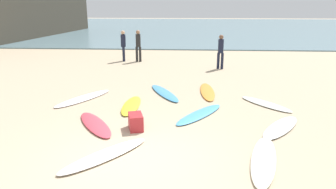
# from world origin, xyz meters

# --- Properties ---
(ground_plane) EXTENTS (120.00, 120.00, 0.00)m
(ground_plane) POSITION_xyz_m (0.00, 0.00, 0.00)
(ground_plane) COLOR tan
(ocean_water) EXTENTS (120.00, 40.00, 0.08)m
(ocean_water) POSITION_xyz_m (0.00, 36.32, 0.04)
(ocean_water) COLOR slate
(ocean_water) RESTS_ON ground_plane
(surfboard_0) EXTENTS (1.92, 2.19, 0.09)m
(surfboard_0) POSITION_xyz_m (-0.69, 0.13, 0.04)
(surfboard_0) COLOR white
(surfboard_0) RESTS_ON ground_plane
(surfboard_1) EXTENTS (1.76, 2.23, 0.07)m
(surfboard_1) POSITION_xyz_m (1.55, 2.98, 0.04)
(surfboard_1) COLOR #4B9FDD
(surfboard_1) RESTS_ON ground_plane
(surfboard_2) EXTENTS (0.59, 2.51, 0.08)m
(surfboard_2) POSITION_xyz_m (1.93, 5.55, 0.04)
(surfboard_2) COLOR orange
(surfboard_2) RESTS_ON ground_plane
(surfboard_3) EXTENTS (1.68, 1.96, 0.07)m
(surfboard_3) POSITION_xyz_m (3.84, 4.14, 0.04)
(surfboard_3) COLOR silver
(surfboard_3) RESTS_ON ground_plane
(surfboard_4) EXTENTS (1.17, 2.55, 0.08)m
(surfboard_4) POSITION_xyz_m (2.86, 0.14, 0.04)
(surfboard_4) COLOR #F2EAC9
(surfboard_4) RESTS_ON ground_plane
(surfboard_5) EXTENTS (0.56, 2.08, 0.09)m
(surfboard_5) POSITION_xyz_m (-0.71, 3.68, 0.04)
(surfboard_5) COLOR yellow
(surfboard_5) RESTS_ON ground_plane
(surfboard_6) EXTENTS (1.67, 2.04, 0.09)m
(surfboard_6) POSITION_xyz_m (3.76, 2.05, 0.04)
(surfboard_6) COLOR white
(surfboard_6) RESTS_ON ground_plane
(surfboard_7) EXTENTS (1.67, 2.15, 0.09)m
(surfboard_7) POSITION_xyz_m (-1.45, 1.95, 0.04)
(surfboard_7) COLOR #E24453
(surfboard_7) RESTS_ON ground_plane
(surfboard_8) EXTENTS (1.75, 2.53, 0.07)m
(surfboard_8) POSITION_xyz_m (-2.59, 4.41, 0.04)
(surfboard_8) COLOR white
(surfboard_8) RESTS_ON ground_plane
(surfboard_9) EXTENTS (1.51, 2.49, 0.09)m
(surfboard_9) POSITION_xyz_m (0.29, 5.25, 0.04)
(surfboard_9) COLOR #499CD9
(surfboard_9) RESTS_ON ground_plane
(beachgoer_near) EXTENTS (0.34, 0.32, 1.81)m
(beachgoer_near) POSITION_xyz_m (-1.70, 11.80, 1.02)
(beachgoer_near) COLOR black
(beachgoer_near) RESTS_ON ground_plane
(beachgoer_mid) EXTENTS (0.34, 0.32, 1.76)m
(beachgoer_mid) POSITION_xyz_m (2.84, 10.00, 0.99)
(beachgoer_mid) COLOR #191E33
(beachgoer_mid) RESTS_ON ground_plane
(beachgoer_far) EXTENTS (0.34, 0.34, 1.78)m
(beachgoer_far) POSITION_xyz_m (-2.59, 11.90, 1.00)
(beachgoer_far) COLOR #191E33
(beachgoer_far) RESTS_ON ground_plane
(beach_cooler) EXTENTS (0.51, 0.66, 0.43)m
(beach_cooler) POSITION_xyz_m (-0.25, 1.77, 0.22)
(beach_cooler) COLOR #B2282D
(beach_cooler) RESTS_ON ground_plane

